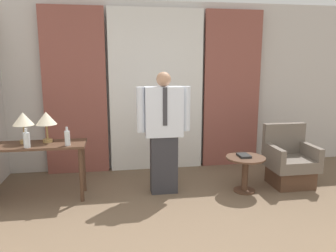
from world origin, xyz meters
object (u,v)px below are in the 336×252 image
Objects in this scene: table_lamp_left at (23,120)px; table_lamp_right at (46,119)px; armchair at (289,163)px; side_table at (245,168)px; bottle_by_lamp at (67,138)px; person at (164,129)px; bottle_near_edge at (27,140)px; desk at (36,153)px; book at (244,156)px.

table_lamp_right is at bearing 0.00° from table_lamp_left.
armchair is 1.64× the size of side_table.
table_lamp_right is 3.41m from armchair.
table_lamp_right is 0.41m from bottle_by_lamp.
armchair is at bearing -0.65° from person.
person is 1.23m from side_table.
desk is at bearing 72.39° from bottle_near_edge.
bottle_by_lamp is 1.12× the size of book.
book is (-0.75, -0.12, 0.18)m from armchair.
table_lamp_right is 0.75× the size of side_table.
table_lamp_left reaches higher than book.
bottle_near_edge is 0.15× the size of person.
desk is 3.16× the size of table_lamp_right.
table_lamp_right is at bearing 174.90° from person.
table_lamp_left reaches higher than armchair.
table_lamp_right reaches higher than bottle_near_edge.
table_lamp_left is 1.00× the size of table_lamp_right.
person is (1.69, 0.12, 0.04)m from bottle_near_edge.
desk is at bearing 175.54° from side_table.
table_lamp_left is 1.69× the size of bottle_by_lamp.
bottle_by_lamp is 1.23m from person.
bottle_near_edge is 2.83m from side_table.
bottle_near_edge is 2.79m from book.
bottle_by_lamp is (0.42, -0.14, 0.22)m from desk.
person is 1.88× the size of armchair.
table_lamp_left is 0.24× the size of person.
desk is 6.00× the size of book.
book is at bearing -170.59° from armchair.
bottle_by_lamp is at bearing -175.63° from person.
bottle_near_edge is at bearing -107.61° from desk.
armchair is at bearing -1.11° from desk.
table_lamp_right is at bearing 173.82° from book.
table_lamp_left is 0.64m from bottle_by_lamp.
table_lamp_right is (0.28, 0.00, 0.00)m from table_lamp_left.
bottle_by_lamp reaches higher than armchair.
side_table is (2.60, -0.30, -0.69)m from table_lamp_right.
book reaches higher than side_table.
bottle_near_edge is at bearing -178.41° from armchair.
table_lamp_left is at bearing 109.13° from bottle_near_edge.
person is (1.50, -0.13, -0.15)m from table_lamp_right.
table_lamp_left reaches higher than side_table.
desk is 2.36× the size of side_table.
bottle_by_lamp is 0.44× the size of side_table.
armchair is at bearing 9.41° from book.
table_lamp_right is 1.52m from person.
bottle_near_edge is 0.47m from bottle_by_lamp.
bottle_by_lamp is at bearing -178.64° from armchair.
book is at bearing -1.30° from bottle_by_lamp.
table_lamp_right reaches higher than desk.
bottle_near_edge is (0.09, -0.25, -0.20)m from table_lamp_left.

